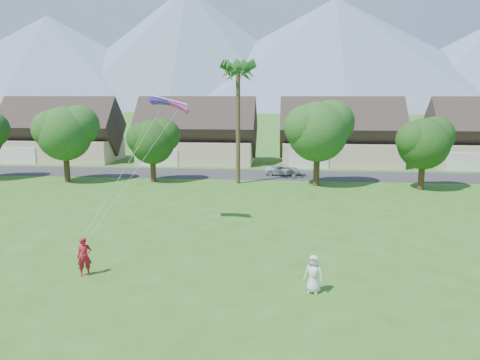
# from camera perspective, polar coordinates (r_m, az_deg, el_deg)

# --- Properties ---
(ground) EXTENTS (500.00, 500.00, 0.00)m
(ground) POSITION_cam_1_polar(r_m,az_deg,el_deg) (21.31, -2.70, -15.10)
(ground) COLOR #2D6019
(ground) RESTS_ON ground
(street) EXTENTS (90.00, 7.00, 0.01)m
(street) POSITION_cam_1_polar(r_m,az_deg,el_deg) (53.88, 2.47, 0.67)
(street) COLOR #2D2D30
(street) RESTS_ON ground
(kite_flyer) EXTENTS (0.87, 0.76, 2.00)m
(kite_flyer) POSITION_cam_1_polar(r_m,az_deg,el_deg) (25.45, -18.44, -8.87)
(kite_flyer) COLOR #A41222
(kite_flyer) RESTS_ON ground
(watcher) EXTENTS (1.03, 0.83, 1.83)m
(watcher) POSITION_cam_1_polar(r_m,az_deg,el_deg) (22.51, 8.95, -11.25)
(watcher) COLOR silver
(watcher) RESTS_ON ground
(parked_car) EXTENTS (4.20, 2.03, 1.15)m
(parked_car) POSITION_cam_1_polar(r_m,az_deg,el_deg) (53.71, 5.26, 1.22)
(parked_car) COLOR silver
(parked_car) RESTS_ON ground
(mountain_ridge) EXTENTS (540.00, 240.00, 70.00)m
(mountain_ridge) POSITION_cam_1_polar(r_m,az_deg,el_deg) (279.82, 7.33, 14.50)
(mountain_ridge) COLOR slate
(mountain_ridge) RESTS_ON ground
(houses_row) EXTENTS (72.75, 8.19, 8.86)m
(houses_row) POSITION_cam_1_polar(r_m,az_deg,el_deg) (62.32, 3.40, 5.18)
(houses_row) COLOR beige
(houses_row) RESTS_ON ground
(tree_row) EXTENTS (62.27, 6.67, 8.45)m
(tree_row) POSITION_cam_1_polar(r_m,az_deg,el_deg) (47.29, 0.72, 5.27)
(tree_row) COLOR #47301C
(tree_row) RESTS_ON ground
(fan_palm) EXTENTS (3.00, 3.00, 13.80)m
(fan_palm) POSITION_cam_1_polar(r_m,az_deg,el_deg) (47.83, -0.25, 13.62)
(fan_palm) COLOR #4C3D26
(fan_palm) RESTS_ON ground
(parafoil_kite) EXTENTS (2.65, 1.03, 0.50)m
(parafoil_kite) POSITION_cam_1_polar(r_m,az_deg,el_deg) (32.05, -8.55, 9.34)
(parafoil_kite) COLOR #3717B3
(parafoil_kite) RESTS_ON ground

